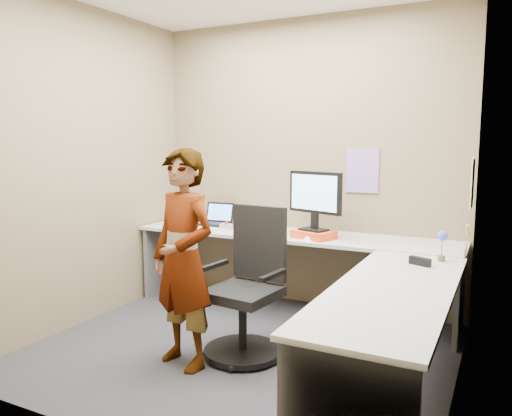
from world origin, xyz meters
The scene contains 20 objects.
ground centered at (0.00, 0.00, 0.00)m, with size 3.00×3.00×0.00m, color #242429.
wall_back centered at (0.00, 1.30, 1.35)m, with size 3.00×3.00×0.00m, color #726346.
wall_right centered at (1.50, 0.00, 1.35)m, with size 2.70×2.70×0.00m, color #726346.
wall_left centered at (-1.50, 0.00, 1.35)m, with size 2.70×2.70×0.00m, color #726346.
desk centered at (0.44, 0.39, 0.59)m, with size 2.98×2.58×0.73m.
paper_ream centered at (0.26, 0.86, 0.76)m, with size 0.33×0.24×0.07m, color #E24216.
monitor centered at (0.26, 0.88, 1.10)m, with size 0.52×0.23×0.51m.
laptop centered at (-0.87, 1.11, 0.78)m, with size 0.31×0.26×0.21m.
trackball_mouse centered at (-0.66, 0.94, 0.76)m, with size 0.12×0.08×0.07m.
origami centered at (0.25, 0.75, 0.76)m, with size 0.10×0.10×0.06m, color white.
stapler centered at (1.23, 0.28, 0.76)m, with size 0.15×0.04×0.06m, color black.
flower centered at (1.34, 0.47, 0.87)m, with size 0.07×0.07×0.22m.
calendar_purple centered at (0.55, 1.29, 1.30)m, with size 0.30×0.01×0.40m, color #846BB7.
calendar_white centered at (1.49, 0.90, 1.25)m, with size 0.01×0.28×0.38m, color white.
sticky_note_a centered at (1.49, 0.55, 0.95)m, with size 0.01×0.07×0.07m, color #F2E059.
sticky_note_b centered at (1.49, 0.60, 0.82)m, with size 0.01×0.07×0.07m, color pink.
sticky_note_c centered at (1.49, 0.48, 0.80)m, with size 0.01×0.07×0.07m, color pink.
sticky_note_d centered at (1.49, 0.70, 0.92)m, with size 0.01×0.07×0.07m, color #F2E059.
office_chair centered at (0.08, -0.03, 0.44)m, with size 0.58×0.57×1.07m.
person centered at (-0.23, -0.38, 0.76)m, with size 0.55×0.36×1.51m, color #999399.
Camera 1 is at (1.72, -3.14, 1.55)m, focal length 35.00 mm.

